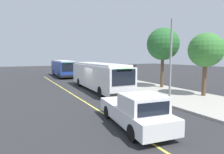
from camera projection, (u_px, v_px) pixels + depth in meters
name	position (u px, v px, depth m)	size (l,w,h in m)	color
ground_plane	(91.00, 91.00, 20.18)	(120.00, 120.00, 0.00)	#2B2B2D
sidewalk_curb	(138.00, 87.00, 22.95)	(44.00, 6.40, 0.15)	#A8A399
lane_stripe_center	(71.00, 93.00, 19.17)	(36.00, 0.14, 0.01)	#E0D64C
transit_bus_main	(98.00, 75.00, 20.87)	(11.95, 3.08, 2.95)	white
transit_bus_second	(63.00, 68.00, 34.98)	(10.56, 3.02, 2.95)	navy
pickup_truck	(136.00, 111.00, 9.87)	(5.61, 2.65, 1.85)	white
bus_shelter	(125.00, 70.00, 25.14)	(2.90, 1.60, 2.48)	#333338
waiting_bench	(127.00, 80.00, 25.06)	(1.60, 0.48, 0.95)	brown
route_sign_post	(123.00, 72.00, 21.79)	(0.44, 0.08, 2.80)	#333338
pedestrian_commuter	(111.00, 76.00, 24.74)	(0.24, 0.40, 1.69)	#282D47
street_tree_near_shelter	(163.00, 44.00, 21.52)	(3.64, 3.64, 6.75)	brown
street_tree_upstreet	(206.00, 50.00, 16.86)	(3.02, 3.02, 5.61)	brown
utility_pole	(171.00, 61.00, 14.81)	(0.16, 0.16, 6.40)	gray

